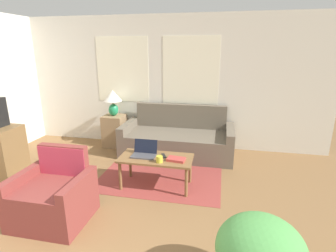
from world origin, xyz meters
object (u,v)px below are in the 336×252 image
object	(u,v)px
couch	(178,140)
book_red	(176,159)
table_lamp	(113,99)
laptop	(144,152)
tv_remote	(164,156)
armchair	(55,197)
cup_navy	(159,159)
coffee_table	(156,161)

from	to	relation	value
couch	book_red	distance (m)	1.41
table_lamp	book_red	xyz separation A→B (m)	(1.57, -1.54, -0.51)
laptop	book_red	size ratio (longest dim) A/B	1.30
couch	tv_remote	xyz separation A→B (m)	(0.01, -1.28, 0.20)
table_lamp	tv_remote	distance (m)	2.05
armchair	table_lamp	distance (m)	2.59
laptop	armchair	bearing A→B (deg)	-128.62
couch	cup_navy	size ratio (longest dim) A/B	22.77
armchair	book_red	distance (m)	1.60
table_lamp	book_red	distance (m)	2.26
armchair	book_red	size ratio (longest dim) A/B	3.15
book_red	tv_remote	world-z (taller)	book_red
laptop	book_red	distance (m)	0.49
tv_remote	book_red	bearing A→B (deg)	-27.39
couch	laptop	distance (m)	1.35
coffee_table	laptop	xyz separation A→B (m)	(-0.18, 0.03, 0.10)
cup_navy	book_red	bearing A→B (deg)	25.74
table_lamp	cup_navy	xyz separation A→B (m)	(1.36, -1.65, -0.49)
coffee_table	tv_remote	distance (m)	0.13
armchair	coffee_table	size ratio (longest dim) A/B	0.79
coffee_table	table_lamp	bearing A→B (deg)	130.44
coffee_table	tv_remote	world-z (taller)	tv_remote
book_red	tv_remote	size ratio (longest dim) A/B	1.71
armchair	cup_navy	xyz separation A→B (m)	(1.08, 0.82, 0.23)
couch	cup_navy	xyz separation A→B (m)	(-0.00, -1.48, 0.23)
table_lamp	tv_remote	world-z (taller)	table_lamp
cup_navy	laptop	bearing A→B (deg)	145.64
armchair	laptop	world-z (taller)	armchair
couch	laptop	size ratio (longest dim) A/B	6.03
coffee_table	laptop	distance (m)	0.21
table_lamp	cup_navy	distance (m)	2.19
laptop	tv_remote	distance (m)	0.29
armchair	book_red	xyz separation A→B (m)	(1.29, 0.93, 0.20)
table_lamp	tv_remote	size ratio (longest dim) A/B	3.37
couch	laptop	world-z (taller)	couch
laptop	tv_remote	size ratio (longest dim) A/B	2.22
table_lamp	cup_navy	size ratio (longest dim) A/B	5.72
coffee_table	cup_navy	xyz separation A→B (m)	(0.09, -0.16, 0.10)
laptop	tv_remote	world-z (taller)	laptop
couch	table_lamp	xyz separation A→B (m)	(-1.36, 0.16, 0.72)
laptop	cup_navy	size ratio (longest dim) A/B	3.77
coffee_table	book_red	bearing A→B (deg)	-9.99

